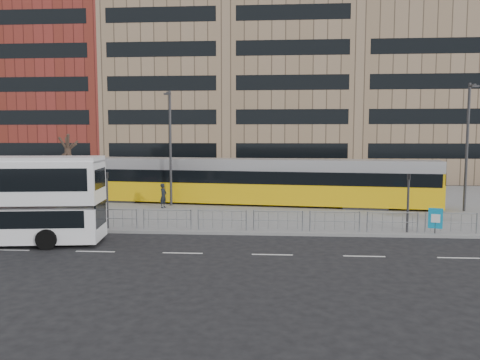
# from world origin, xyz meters

# --- Properties ---
(ground) EXTENTS (120.00, 120.00, 0.00)m
(ground) POSITION_xyz_m (0.00, 0.00, 0.00)
(ground) COLOR black
(ground) RESTS_ON ground
(plaza) EXTENTS (64.00, 24.00, 0.15)m
(plaza) POSITION_xyz_m (0.00, 12.00, 0.07)
(plaza) COLOR slate
(plaza) RESTS_ON ground
(kerb) EXTENTS (64.00, 0.25, 0.17)m
(kerb) POSITION_xyz_m (0.00, 0.05, 0.07)
(kerb) COLOR gray
(kerb) RESTS_ON ground
(building_row) EXTENTS (70.40, 18.40, 31.20)m
(building_row) POSITION_xyz_m (1.55, 34.27, 12.91)
(building_row) COLOR maroon
(building_row) RESTS_ON ground
(pedestrian_barrier) EXTENTS (32.07, 0.07, 1.10)m
(pedestrian_barrier) POSITION_xyz_m (2.00, 0.50, 0.98)
(pedestrian_barrier) COLOR #92959A
(pedestrian_barrier) RESTS_ON plaza
(road_markings) EXTENTS (62.00, 0.12, 0.01)m
(road_markings) POSITION_xyz_m (1.00, -4.00, 0.01)
(road_markings) COLOR white
(road_markings) RESTS_ON ground
(tram) EXTENTS (28.65, 6.22, 3.36)m
(tram) POSITION_xyz_m (-0.60, 10.28, 1.84)
(tram) COLOR #EBB60C
(tram) RESTS_ON plaza
(ad_panel) EXTENTS (0.69, 0.26, 1.33)m
(ad_panel) POSITION_xyz_m (10.47, 0.40, 0.92)
(ad_panel) COLOR #2D2D30
(ad_panel) RESTS_ON plaza
(pedestrian) EXTENTS (0.58, 0.72, 1.72)m
(pedestrian) POSITION_xyz_m (-5.67, 7.95, 1.01)
(pedestrian) COLOR black
(pedestrian) RESTS_ON plaza
(traffic_light_west) EXTENTS (0.17, 0.20, 3.10)m
(traffic_light_west) POSITION_xyz_m (-7.04, 0.55, 2.12)
(traffic_light_west) COLOR #2D2D30
(traffic_light_west) RESTS_ON plaza
(traffic_light_east) EXTENTS (0.19, 0.22, 3.10)m
(traffic_light_east) POSITION_xyz_m (9.10, 0.59, 2.12)
(traffic_light_east) COLOR #2D2D30
(traffic_light_east) RESTS_ON plaza
(lamp_post_west) EXTENTS (0.45, 1.04, 8.26)m
(lamp_post_west) POSITION_xyz_m (-5.37, 9.02, 4.65)
(lamp_post_west) COLOR #2D2D30
(lamp_post_west) RESTS_ON plaza
(lamp_post_east) EXTENTS (0.45, 1.04, 8.52)m
(lamp_post_east) POSITION_xyz_m (14.91, 7.84, 4.79)
(lamp_post_east) COLOR #2D2D30
(lamp_post_east) RESTS_ON plaza
(bare_tree) EXTENTS (3.83, 3.83, 7.05)m
(bare_tree) POSITION_xyz_m (-12.72, 8.46, 5.43)
(bare_tree) COLOR #32241C
(bare_tree) RESTS_ON plaza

